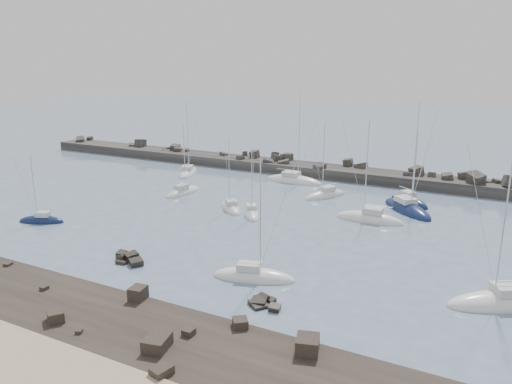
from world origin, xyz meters
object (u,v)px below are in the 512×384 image
(sailboat_1, at_px, (188,173))
(sailboat_14, at_px, (252,214))
(sailboat_2, at_px, (42,221))
(sailboat_3, at_px, (183,193))
(sailboat_4, at_px, (294,181))
(sailboat_11, at_px, (502,303))
(sailboat_9, at_px, (369,220))
(sailboat_7, at_px, (253,277))
(sailboat_5, at_px, (231,208))
(sailboat_8, at_px, (407,210))
(sailboat_13, at_px, (409,202))
(sailboat_6, at_px, (325,196))

(sailboat_1, xyz_separation_m, sailboat_14, (22.76, -17.13, 0.00))
(sailboat_2, relative_size, sailboat_3, 0.83)
(sailboat_4, height_order, sailboat_14, sailboat_4)
(sailboat_11, distance_m, sailboat_14, 34.41)
(sailboat_2, relative_size, sailboat_9, 0.68)
(sailboat_3, xyz_separation_m, sailboat_7, (25.07, -23.16, 0.01))
(sailboat_5, bearing_deg, sailboat_2, -138.89)
(sailboat_1, height_order, sailboat_8, sailboat_8)
(sailboat_2, height_order, sailboat_5, sailboat_5)
(sailboat_13, bearing_deg, sailboat_6, -170.06)
(sailboat_1, bearing_deg, sailboat_7, -47.21)
(sailboat_4, relative_size, sailboat_14, 1.58)
(sailboat_8, relative_size, sailboat_11, 1.04)
(sailboat_5, bearing_deg, sailboat_8, 25.70)
(sailboat_2, relative_size, sailboat_8, 0.60)
(sailboat_3, bearing_deg, sailboat_5, -19.30)
(sailboat_11, bearing_deg, sailboat_7, -166.31)
(sailboat_11, bearing_deg, sailboat_9, 133.08)
(sailboat_7, height_order, sailboat_11, sailboat_11)
(sailboat_9, bearing_deg, sailboat_1, 162.46)
(sailboat_4, distance_m, sailboat_5, 19.34)
(sailboat_13, bearing_deg, sailboat_11, -64.62)
(sailboat_2, distance_m, sailboat_11, 55.27)
(sailboat_7, relative_size, sailboat_11, 0.83)
(sailboat_6, relative_size, sailboat_13, 1.03)
(sailboat_8, bearing_deg, sailboat_1, 173.02)
(sailboat_1, relative_size, sailboat_2, 1.44)
(sailboat_5, bearing_deg, sailboat_11, -21.14)
(sailboat_5, bearing_deg, sailboat_3, 160.70)
(sailboat_14, bearing_deg, sailboat_8, 32.74)
(sailboat_4, bearing_deg, sailboat_5, -94.62)
(sailboat_8, height_order, sailboat_14, sailboat_8)
(sailboat_4, relative_size, sailboat_13, 1.36)
(sailboat_7, distance_m, sailboat_14, 20.69)
(sailboat_4, distance_m, sailboat_6, 10.54)
(sailboat_9, xyz_separation_m, sailboat_14, (-15.16, -5.14, -0.02))
(sailboat_5, height_order, sailboat_7, sailboat_7)
(sailboat_3, relative_size, sailboat_7, 0.91)
(sailboat_1, distance_m, sailboat_13, 41.04)
(sailboat_1, bearing_deg, sailboat_8, -6.98)
(sailboat_6, relative_size, sailboat_8, 0.75)
(sailboat_8, bearing_deg, sailboat_2, -146.55)
(sailboat_11, bearing_deg, sailboat_2, -177.00)
(sailboat_4, xyz_separation_m, sailboat_7, (12.37, -38.54, 0.00))
(sailboat_1, relative_size, sailboat_11, 0.89)
(sailboat_3, distance_m, sailboat_8, 34.62)
(sailboat_5, distance_m, sailboat_9, 19.60)
(sailboat_7, height_order, sailboat_13, sailboat_7)
(sailboat_4, relative_size, sailboat_11, 1.03)
(sailboat_3, distance_m, sailboat_4, 19.94)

